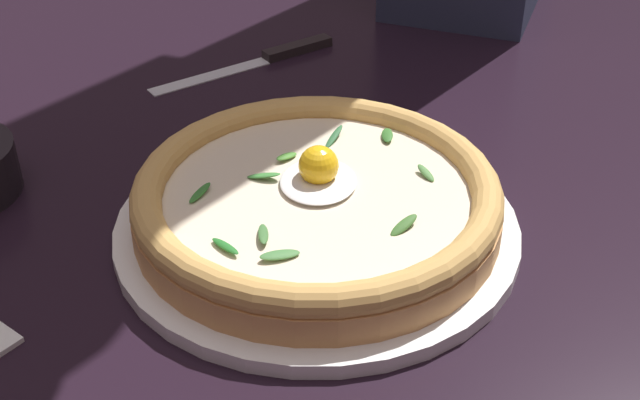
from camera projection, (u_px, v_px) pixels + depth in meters
ground_plane at (320, 233)px, 0.70m from camera, size 2.40×2.40×0.03m
pizza_plate at (320, 228)px, 0.67m from camera, size 0.31×0.31×0.01m
pizza at (320, 199)px, 0.65m from camera, size 0.28×0.28×0.06m
table_knife at (271, 56)px, 0.93m from camera, size 0.15×0.18×0.01m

